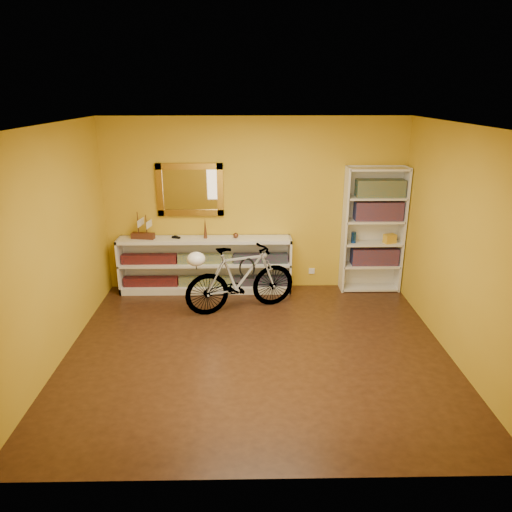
{
  "coord_description": "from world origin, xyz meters",
  "views": [
    {
      "loc": [
        -0.11,
        -5.01,
        2.93
      ],
      "look_at": [
        0.0,
        0.7,
        0.95
      ],
      "focal_mm": 33.53,
      "sensor_mm": 36.0,
      "label": 1
    }
  ],
  "objects_px": {
    "console_unit": "(205,265)",
    "bicycle": "(241,278)",
    "helmet": "(196,259)",
    "bookcase": "(373,230)"
  },
  "relations": [
    {
      "from": "bookcase",
      "to": "helmet",
      "type": "xyz_separation_m",
      "value": [
        -2.57,
        -0.91,
        -0.12
      ]
    },
    {
      "from": "bookcase",
      "to": "console_unit",
      "type": "bearing_deg",
      "value": -179.43
    },
    {
      "from": "console_unit",
      "to": "bicycle",
      "type": "distance_m",
      "value": 0.88
    },
    {
      "from": "console_unit",
      "to": "bicycle",
      "type": "xyz_separation_m",
      "value": [
        0.55,
        -0.69,
        0.05
      ]
    },
    {
      "from": "console_unit",
      "to": "bicycle",
      "type": "bearing_deg",
      "value": -51.5
    },
    {
      "from": "console_unit",
      "to": "bookcase",
      "type": "xyz_separation_m",
      "value": [
        2.53,
        0.03,
        0.52
      ]
    },
    {
      "from": "console_unit",
      "to": "helmet",
      "type": "xyz_separation_m",
      "value": [
        -0.04,
        -0.88,
        0.41
      ]
    },
    {
      "from": "console_unit",
      "to": "helmet",
      "type": "height_order",
      "value": "helmet"
    },
    {
      "from": "console_unit",
      "to": "bicycle",
      "type": "height_order",
      "value": "bicycle"
    },
    {
      "from": "bicycle",
      "to": "console_unit",
      "type": "bearing_deg",
      "value": 19.75
    }
  ]
}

